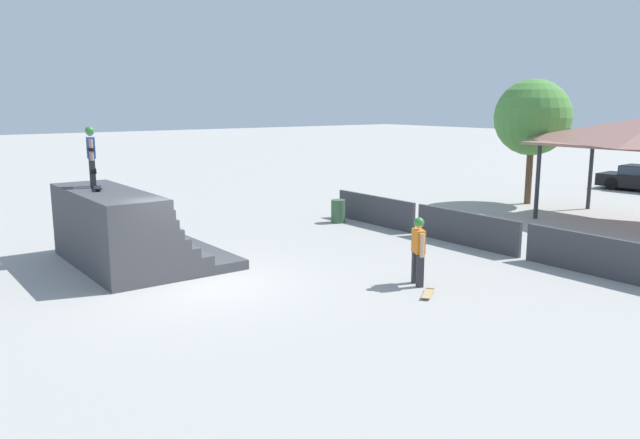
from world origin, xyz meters
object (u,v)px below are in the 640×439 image
object	(u,v)px
bystander_walking	(418,246)
trash_bin	(338,211)
skateboard_on_ground	(428,293)
skater_on_deck	(91,152)
tree_far_back	(532,118)
skateboard_on_deck	(97,188)

from	to	relation	value
bystander_walking	trash_bin	bearing A→B (deg)	2.29
skateboard_on_ground	trash_bin	bearing A→B (deg)	29.69
skater_on_deck	tree_far_back	distance (m)	18.36
skater_on_deck	skateboard_on_deck	distance (m)	1.13
bystander_walking	skateboard_on_ground	distance (m)	1.26
bystander_walking	skateboard_on_ground	world-z (taller)	bystander_walking
tree_far_back	skateboard_on_ground	bearing A→B (deg)	-63.31
tree_far_back	skateboard_on_deck	bearing A→B (deg)	-91.87
skateboard_on_ground	tree_far_back	world-z (taller)	tree_far_back
skater_on_deck	skateboard_on_ground	world-z (taller)	skater_on_deck
trash_bin	tree_far_back	bearing A→B (deg)	80.53
skateboard_on_deck	skater_on_deck	bearing A→B (deg)	-172.77
skater_on_deck	bystander_walking	xyz separation A→B (m)	(7.16, 5.48, -2.06)
skater_on_deck	skateboard_on_ground	size ratio (longest dim) A/B	2.13
skater_on_deck	tree_far_back	xyz separation A→B (m)	(1.27, 18.30, 0.70)
skater_on_deck	trash_bin	xyz separation A→B (m)	(-0.30, 8.91, -2.62)
trash_bin	bystander_walking	bearing A→B (deg)	-24.69
skateboard_on_deck	skateboard_on_ground	bearing A→B (deg)	51.29
bystander_walking	trash_bin	size ratio (longest dim) A/B	1.97
skater_on_deck	bystander_walking	distance (m)	9.25
bystander_walking	tree_far_back	xyz separation A→B (m)	(-5.90, 12.82, 2.75)
skater_on_deck	skateboard_on_deck	bearing A→B (deg)	6.72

